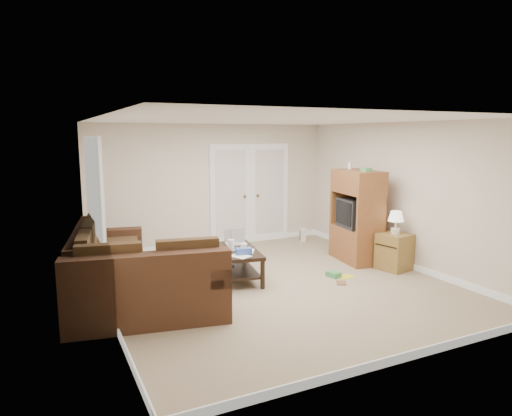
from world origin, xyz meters
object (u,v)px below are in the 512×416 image
sectional_sofa (125,276)px  tv_armoire (357,216)px  coffee_table (237,263)px  side_cabinet (394,249)px

sectional_sofa → tv_armoire: tv_armoire is taller
coffee_table → tv_armoire: 2.45m
side_cabinet → coffee_table: bearing=153.0°
coffee_table → side_cabinet: bearing=-4.5°
sectional_sofa → side_cabinet: bearing=4.2°
sectional_sofa → tv_armoire: bearing=14.0°
side_cabinet → sectional_sofa: bearing=161.7°
side_cabinet → tv_armoire: bearing=95.6°
coffee_table → side_cabinet: (2.62, -0.68, 0.10)m
tv_armoire → side_cabinet: size_ratio=1.75×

